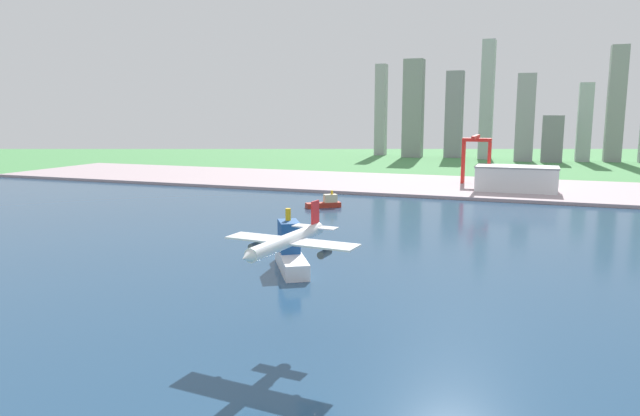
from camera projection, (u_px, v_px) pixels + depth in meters
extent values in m
plane|color=#498C4D|center=(394.00, 230.00, 305.91)|extent=(2400.00, 2400.00, 0.00)
cube|color=navy|center=(362.00, 256.00, 250.36)|extent=(840.00, 360.00, 0.15)
cube|color=#AA959C|center=(446.00, 186.00, 481.55)|extent=(840.00, 140.00, 2.50)
cylinder|color=silver|center=(288.00, 241.00, 152.00)|extent=(6.97, 36.67, 3.63)
cone|color=silver|center=(247.00, 257.00, 134.46)|extent=(3.80, 4.29, 3.45)
cube|color=silver|center=(291.00, 241.00, 153.71)|extent=(37.56, 11.39, 0.50)
cube|color=red|center=(315.00, 216.00, 165.96)|extent=(0.90, 4.41, 8.71)
cube|color=silver|center=(315.00, 227.00, 166.49)|extent=(13.63, 5.22, 0.36)
cylinder|color=#4C4F54|center=(325.00, 253.00, 148.64)|extent=(2.46, 5.27, 2.00)
cylinder|color=#4C4F54|center=(256.00, 246.00, 157.47)|extent=(2.46, 5.27, 2.00)
cube|color=white|center=(291.00, 262.00, 226.93)|extent=(25.79, 34.43, 6.04)
cube|color=#19478C|center=(289.00, 236.00, 231.74)|extent=(13.01, 14.66, 12.29)
cylinder|color=yellow|center=(288.00, 214.00, 232.04)|extent=(2.18, 2.18, 4.83)
cube|color=#B22D1E|center=(323.00, 205.00, 378.16)|extent=(22.02, 18.96, 3.19)
cube|color=beige|center=(330.00, 198.00, 378.91)|extent=(9.75, 9.20, 5.24)
cylinder|color=yellow|center=(332.00, 192.00, 378.61)|extent=(1.50, 1.50, 2.55)
cube|color=red|center=(463.00, 163.00, 484.87)|extent=(2.20, 2.20, 35.23)
cube|color=red|center=(489.00, 163.00, 477.66)|extent=(2.20, 2.20, 35.23)
cube|color=red|center=(464.00, 162.00, 492.28)|extent=(2.20, 2.20, 35.23)
cube|color=red|center=(489.00, 163.00, 485.06)|extent=(2.20, 2.20, 35.23)
cube|color=red|center=(477.00, 140.00, 481.89)|extent=(23.48, 10.00, 2.80)
cube|color=red|center=(476.00, 137.00, 470.41)|extent=(2.60, 47.63, 2.60)
cube|color=white|center=(516.00, 179.00, 439.74)|extent=(58.95, 29.20, 17.77)
cube|color=gray|center=(517.00, 167.00, 438.21)|extent=(60.13, 29.79, 1.20)
cube|color=#9F9DA3|center=(381.00, 110.00, 845.58)|extent=(15.06, 17.79, 131.09)
cube|color=gray|center=(413.00, 109.00, 803.12)|extent=(26.71, 21.93, 134.30)
cube|color=gray|center=(454.00, 115.00, 798.63)|extent=(23.26, 17.81, 118.08)
cube|color=#A3A7AA|center=(487.00, 100.00, 771.36)|extent=(16.34, 26.76, 156.20)
cube|color=#97949C|center=(525.00, 118.00, 736.79)|extent=(22.65, 18.18, 110.70)
cube|color=gray|center=(552.00, 139.00, 728.40)|extent=(25.23, 23.23, 58.50)
cube|color=#A8AFB0|center=(584.00, 122.00, 733.19)|extent=(16.88, 20.63, 98.91)
cube|color=gray|center=(616.00, 104.00, 724.83)|extent=(20.11, 19.20, 144.36)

